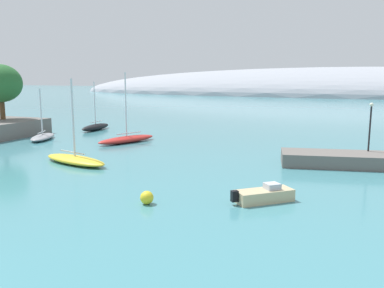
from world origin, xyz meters
TOP-DOWN VIEW (x-y plane):
  - tree_clump_shore at (-30.50, 34.89)m, footprint 5.93×5.93m
  - distant_ridge at (17.03, 195.01)m, footprint 289.50×85.57m
  - sailboat_red_near_shore at (-10.31, 35.08)m, footprint 5.15×8.51m
  - sailboat_black_mid_mooring at (-20.99, 43.72)m, footprint 1.88×6.80m
  - sailboat_grey_outer_mooring at (-21.89, 33.06)m, footprint 4.54×6.67m
  - sailboat_yellow_end_of_line at (-8.54, 22.48)m, footprint 8.38×4.39m
  - motorboat_sand_foreground at (10.68, 17.37)m, footprint 3.87×3.67m
  - mooring_buoy_yellow at (3.66, 14.03)m, footprint 0.88×0.88m
  - harbor_lamp_post at (17.56, 32.52)m, footprint 0.36×0.36m

SIDE VIEW (x-z plane):
  - distant_ridge at x=17.03m, z-range -12.77..12.77m
  - sailboat_grey_outer_mooring at x=-21.89m, z-range -2.96..3.81m
  - sailboat_yellow_end_of_line at x=-8.54m, z-range -3.59..4.47m
  - mooring_buoy_yellow at x=3.66m, z-range 0.00..0.88m
  - motorboat_sand_foreground at x=10.68m, z-range -0.16..1.05m
  - sailboat_red_near_shore at x=-10.31m, z-range -3.91..4.87m
  - sailboat_black_mid_mooring at x=-20.99m, z-range -3.23..4.27m
  - harbor_lamp_post at x=17.56m, z-range 1.77..6.37m
  - tree_clump_shore at x=-30.50m, z-range 3.40..11.19m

